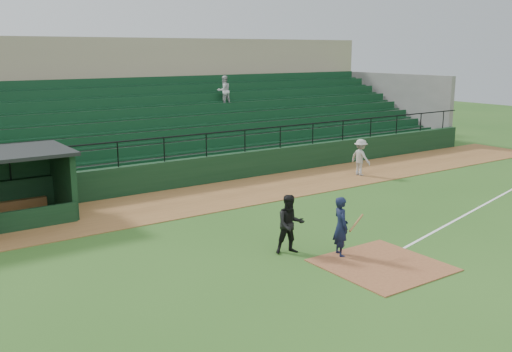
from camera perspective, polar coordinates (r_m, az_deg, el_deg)
ground at (r=16.72m, az=9.91°, el=-7.74°), size 90.00×90.00×0.00m
warning_track at (r=22.81m, az=-4.30°, el=-2.06°), size 40.00×4.00×0.03m
home_plate_dirt at (r=16.07m, az=12.43°, el=-8.64°), size 3.00×3.00×0.03m
foul_line at (r=23.45m, az=21.90°, el=-2.57°), size 17.49×4.44×0.01m
stadium_structure at (r=29.90m, az=-12.69°, el=5.59°), size 38.00×13.08×6.40m
batter_at_plate at (r=16.33m, az=8.46°, el=-4.99°), size 1.09×0.73×1.72m
umpire at (r=16.39m, az=3.42°, el=-4.82°), size 1.01×0.90×1.72m
runner at (r=26.85m, az=10.37°, el=1.85°), size 0.67×1.11×1.68m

